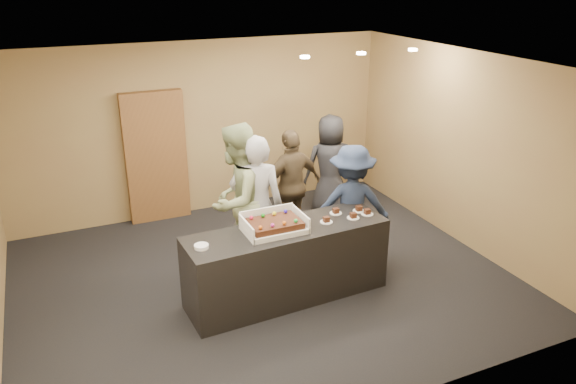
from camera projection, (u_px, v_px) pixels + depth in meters
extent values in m
plane|color=black|center=(263.00, 279.00, 7.14)|extent=(6.00, 6.00, 0.00)
plane|color=white|center=(259.00, 65.00, 6.14)|extent=(6.00, 6.00, 0.00)
cube|color=olive|center=(202.00, 129.00, 8.76)|extent=(6.00, 0.04, 2.70)
cube|color=olive|center=(375.00, 280.00, 4.52)|extent=(6.00, 0.04, 2.70)
cube|color=olive|center=(462.00, 149.00, 7.78)|extent=(0.04, 5.00, 2.70)
cube|color=black|center=(287.00, 263.00, 6.61)|extent=(2.43, 0.81, 0.90)
cube|color=brown|center=(156.00, 157.00, 8.52)|extent=(0.92, 0.15, 2.02)
cube|color=white|center=(274.00, 229.00, 6.37)|extent=(0.67, 0.47, 0.06)
cube|color=white|center=(247.00, 229.00, 6.22)|extent=(0.02, 0.47, 0.18)
cube|color=white|center=(301.00, 219.00, 6.48)|extent=(0.02, 0.47, 0.18)
cube|color=white|center=(267.00, 215.00, 6.54)|extent=(0.67, 0.02, 0.20)
cube|color=black|center=(274.00, 224.00, 6.35)|extent=(0.59, 0.41, 0.07)
sphere|color=#E21A49|center=(251.00, 218.00, 6.36)|extent=(0.04, 0.04, 0.04)
sphere|color=#188D17|center=(263.00, 216.00, 6.42)|extent=(0.04, 0.04, 0.04)
sphere|color=yellow|center=(274.00, 213.00, 6.47)|extent=(0.04, 0.04, 0.04)
sphere|color=#2917CA|center=(286.00, 211.00, 6.53)|extent=(0.04, 0.04, 0.04)
sphere|color=#DC5E12|center=(261.00, 227.00, 6.12)|extent=(0.04, 0.04, 0.04)
sphere|color=#BD2896|center=(272.00, 225.00, 6.18)|extent=(0.04, 0.04, 0.04)
sphere|color=orange|center=(284.00, 223.00, 6.23)|extent=(0.04, 0.04, 0.04)
sphere|color=green|center=(296.00, 221.00, 6.28)|extent=(0.04, 0.04, 0.04)
cylinder|color=white|center=(201.00, 246.00, 5.99)|extent=(0.16, 0.16, 0.04)
cylinder|color=white|center=(326.00, 222.00, 6.61)|extent=(0.15, 0.15, 0.01)
cube|color=black|center=(326.00, 219.00, 6.59)|extent=(0.07, 0.06, 0.06)
cylinder|color=white|center=(336.00, 213.00, 6.84)|extent=(0.15, 0.15, 0.01)
cube|color=black|center=(336.00, 211.00, 6.83)|extent=(0.07, 0.06, 0.06)
cylinder|color=white|center=(353.00, 218.00, 6.72)|extent=(0.15, 0.15, 0.01)
cube|color=black|center=(353.00, 215.00, 6.70)|extent=(0.07, 0.06, 0.06)
cylinder|color=white|center=(359.00, 211.00, 6.91)|extent=(0.15, 0.15, 0.01)
cube|color=black|center=(359.00, 208.00, 6.90)|extent=(0.07, 0.06, 0.06)
cylinder|color=white|center=(367.00, 214.00, 6.82)|extent=(0.15, 0.15, 0.01)
cube|color=black|center=(367.00, 211.00, 6.81)|extent=(0.07, 0.06, 0.06)
imported|color=#A5A4A9|center=(257.00, 206.00, 7.02)|extent=(0.78, 0.66, 1.84)
imported|color=#99A674|center=(237.00, 200.00, 7.04)|extent=(1.20, 1.18, 1.96)
imported|color=#1E2943|center=(351.00, 205.00, 7.32)|extent=(1.19, 0.95, 1.62)
imported|color=brown|center=(292.00, 186.00, 7.95)|extent=(1.01, 0.56, 1.63)
imported|color=black|center=(330.00, 166.00, 8.72)|extent=(0.89, 0.68, 1.63)
cylinder|color=#FFEAC6|center=(305.00, 57.00, 6.88)|extent=(0.12, 0.12, 0.03)
cylinder|color=#FFEAC6|center=(361.00, 53.00, 7.18)|extent=(0.12, 0.12, 0.03)
cylinder|color=#FFEAC6|center=(413.00, 50.00, 7.48)|extent=(0.12, 0.12, 0.03)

